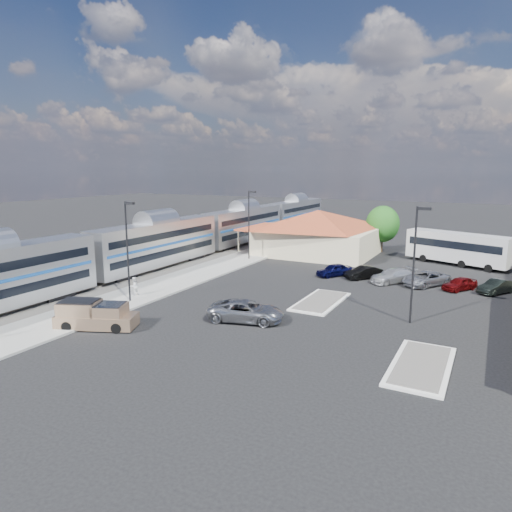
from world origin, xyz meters
The scene contains 22 objects.
ground centered at (0.00, 0.00, 0.00)m, with size 280.00×280.00×0.00m, color black.
railbed centered at (-21.00, 8.00, 0.06)m, with size 16.00×100.00×0.12m, color #4C4944.
platform centered at (-12.00, 6.00, 0.09)m, with size 5.50×92.00×0.18m, color gray.
passenger_train centered at (-18.00, 6.34, 2.87)m, with size 3.00×104.00×5.55m.
freight_cars centered at (-24.00, 0.49, 1.93)m, with size 2.80×46.00×4.00m.
station_depot centered at (-4.56, 24.00, 3.13)m, with size 18.35×12.24×6.20m.
traffic_island_south centered at (4.00, 2.00, 0.10)m, with size 3.30×7.50×0.21m.
traffic_island_north centered at (14.00, -8.00, 0.10)m, with size 3.30×7.50×0.21m.
lamp_plat_s centered at (-10.90, -6.00, 5.34)m, with size 1.08×0.25×9.00m.
lamp_plat_n centered at (-10.90, 16.00, 5.34)m, with size 1.08×0.25×9.00m.
lamp_lot centered at (12.10, 0.00, 5.34)m, with size 1.08×0.25×9.00m.
tree_depot centered at (3.00, 30.00, 4.02)m, with size 4.71×4.71×6.63m.
pickup_truck centered at (-8.50, -12.14, 0.96)m, with size 6.22×4.23×2.02m.
suv centered at (0.58, -5.56, 0.82)m, with size 2.73×5.92×1.65m, color gray.
coach_bus centered at (13.30, 25.23, 2.30)m, with size 12.58×6.90×3.99m.
person_b centered at (-11.89, -4.46, 1.04)m, with size 0.83×0.65×1.71m, color white.
parked_car_a centered at (1.80, 12.33, 0.70)m, with size 1.66×4.13×1.41m, color #0B0C39.
parked_car_b centered at (5.00, 12.63, 0.69)m, with size 1.46×4.19×1.38m, color black.
parked_car_c centered at (8.20, 12.33, 0.75)m, with size 2.09×5.14×1.49m, color beige.
parked_car_d centered at (11.40, 12.63, 0.74)m, with size 2.45×5.31×1.48m, color gray.
parked_car_e centered at (14.60, 12.33, 0.66)m, with size 1.55×3.85×1.31m, color maroon.
parked_car_f centered at (17.80, 12.63, 0.68)m, with size 1.43×4.11×1.35m, color black.
Camera 1 is at (17.23, -35.32, 11.70)m, focal length 32.00 mm.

